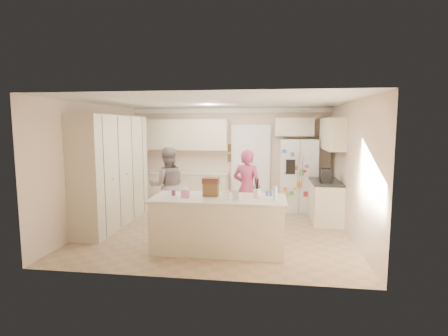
# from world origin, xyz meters

# --- Properties ---
(floor) EXTENTS (5.20, 4.60, 0.02)m
(floor) POSITION_xyz_m (0.00, 0.00, -0.01)
(floor) COLOR tan
(floor) RESTS_ON ground
(ceiling) EXTENTS (5.20, 4.60, 0.02)m
(ceiling) POSITION_xyz_m (0.00, 0.00, 2.61)
(ceiling) COLOR white
(ceiling) RESTS_ON wall_back
(wall_back) EXTENTS (5.20, 0.02, 2.60)m
(wall_back) POSITION_xyz_m (0.00, 2.31, 1.30)
(wall_back) COLOR beige
(wall_back) RESTS_ON ground
(wall_front) EXTENTS (5.20, 0.02, 2.60)m
(wall_front) POSITION_xyz_m (0.00, -2.31, 1.30)
(wall_front) COLOR beige
(wall_front) RESTS_ON ground
(wall_left) EXTENTS (0.02, 4.60, 2.60)m
(wall_left) POSITION_xyz_m (-2.61, 0.00, 1.30)
(wall_left) COLOR beige
(wall_left) RESTS_ON ground
(wall_right) EXTENTS (0.02, 4.60, 2.60)m
(wall_right) POSITION_xyz_m (2.61, 0.00, 1.30)
(wall_right) COLOR beige
(wall_right) RESTS_ON ground
(crown_back) EXTENTS (5.20, 0.08, 0.12)m
(crown_back) POSITION_xyz_m (0.00, 2.26, 2.53)
(crown_back) COLOR white
(crown_back) RESTS_ON wall_back
(pantry_bank) EXTENTS (0.60, 2.60, 2.35)m
(pantry_bank) POSITION_xyz_m (-2.30, 0.20, 1.18)
(pantry_bank) COLOR beige
(pantry_bank) RESTS_ON floor
(back_base_cab) EXTENTS (2.20, 0.60, 0.88)m
(back_base_cab) POSITION_xyz_m (-1.15, 2.00, 0.44)
(back_base_cab) COLOR beige
(back_base_cab) RESTS_ON floor
(back_countertop) EXTENTS (2.24, 0.63, 0.04)m
(back_countertop) POSITION_xyz_m (-1.15, 1.99, 0.90)
(back_countertop) COLOR silver
(back_countertop) RESTS_ON back_base_cab
(back_upper_cab) EXTENTS (2.20, 0.35, 0.80)m
(back_upper_cab) POSITION_xyz_m (-1.15, 2.12, 1.90)
(back_upper_cab) COLOR beige
(back_upper_cab) RESTS_ON wall_back
(doorway_opening) EXTENTS (0.90, 0.06, 2.10)m
(doorway_opening) POSITION_xyz_m (0.55, 2.28, 1.05)
(doorway_opening) COLOR black
(doorway_opening) RESTS_ON floor
(doorway_casing) EXTENTS (1.02, 0.03, 2.22)m
(doorway_casing) POSITION_xyz_m (0.55, 2.24, 1.05)
(doorway_casing) COLOR white
(doorway_casing) RESTS_ON floor
(wall_frame_upper) EXTENTS (0.15, 0.02, 0.20)m
(wall_frame_upper) POSITION_xyz_m (0.02, 2.27, 1.55)
(wall_frame_upper) COLOR brown
(wall_frame_upper) RESTS_ON wall_back
(wall_frame_lower) EXTENTS (0.15, 0.02, 0.20)m
(wall_frame_lower) POSITION_xyz_m (0.02, 2.27, 1.28)
(wall_frame_lower) COLOR brown
(wall_frame_lower) RESTS_ON wall_back
(refrigerator) EXTENTS (0.92, 0.73, 1.80)m
(refrigerator) POSITION_xyz_m (1.77, 1.96, 0.90)
(refrigerator) COLOR white
(refrigerator) RESTS_ON floor
(fridge_seam) EXTENTS (0.02, 0.02, 1.78)m
(fridge_seam) POSITION_xyz_m (1.77, 1.61, 0.90)
(fridge_seam) COLOR gray
(fridge_seam) RESTS_ON refrigerator
(fridge_dispenser) EXTENTS (0.22, 0.03, 0.35)m
(fridge_dispenser) POSITION_xyz_m (1.55, 1.60, 1.15)
(fridge_dispenser) COLOR black
(fridge_dispenser) RESTS_ON refrigerator
(fridge_handle_l) EXTENTS (0.02, 0.02, 0.85)m
(fridge_handle_l) POSITION_xyz_m (1.72, 1.59, 1.05)
(fridge_handle_l) COLOR silver
(fridge_handle_l) RESTS_ON refrigerator
(fridge_handle_r) EXTENTS (0.02, 0.02, 0.85)m
(fridge_handle_r) POSITION_xyz_m (1.82, 1.59, 1.05)
(fridge_handle_r) COLOR silver
(fridge_handle_r) RESTS_ON refrigerator
(over_fridge_cab) EXTENTS (0.95, 0.35, 0.45)m
(over_fridge_cab) POSITION_xyz_m (1.65, 2.12, 2.10)
(over_fridge_cab) COLOR beige
(over_fridge_cab) RESTS_ON wall_back
(right_base_cab) EXTENTS (0.60, 1.20, 0.88)m
(right_base_cab) POSITION_xyz_m (2.30, 1.00, 0.44)
(right_base_cab) COLOR beige
(right_base_cab) RESTS_ON floor
(right_countertop) EXTENTS (0.63, 1.24, 0.04)m
(right_countertop) POSITION_xyz_m (2.29, 1.00, 0.90)
(right_countertop) COLOR #2D2B28
(right_countertop) RESTS_ON right_base_cab
(right_upper_cab) EXTENTS (0.35, 1.50, 0.70)m
(right_upper_cab) POSITION_xyz_m (2.43, 1.20, 1.95)
(right_upper_cab) COLOR beige
(right_upper_cab) RESTS_ON wall_right
(coffee_maker) EXTENTS (0.22, 0.28, 0.30)m
(coffee_maker) POSITION_xyz_m (2.25, 0.80, 1.07)
(coffee_maker) COLOR black
(coffee_maker) RESTS_ON right_countertop
(island_base) EXTENTS (2.20, 0.90, 0.88)m
(island_base) POSITION_xyz_m (0.20, -1.10, 0.44)
(island_base) COLOR beige
(island_base) RESTS_ON floor
(island_top) EXTENTS (2.28, 0.96, 0.05)m
(island_top) POSITION_xyz_m (0.20, -1.10, 0.90)
(island_top) COLOR silver
(island_top) RESTS_ON island_base
(utensil_crock) EXTENTS (0.13, 0.13, 0.15)m
(utensil_crock) POSITION_xyz_m (0.85, -1.05, 1.00)
(utensil_crock) COLOR white
(utensil_crock) RESTS_ON island_top
(tissue_box) EXTENTS (0.13, 0.13, 0.14)m
(tissue_box) POSITION_xyz_m (-0.35, -1.20, 1.00)
(tissue_box) COLOR pink
(tissue_box) RESTS_ON island_top
(tissue_plume) EXTENTS (0.08, 0.08, 0.08)m
(tissue_plume) POSITION_xyz_m (-0.35, -1.20, 1.10)
(tissue_plume) COLOR white
(tissue_plume) RESTS_ON tissue_box
(dollhouse_body) EXTENTS (0.26, 0.18, 0.22)m
(dollhouse_body) POSITION_xyz_m (0.05, -1.00, 1.04)
(dollhouse_body) COLOR brown
(dollhouse_body) RESTS_ON island_top
(dollhouse_roof) EXTENTS (0.28, 0.20, 0.10)m
(dollhouse_roof) POSITION_xyz_m (0.05, -1.00, 1.20)
(dollhouse_roof) COLOR #592D1E
(dollhouse_roof) RESTS_ON dollhouse_body
(jam_jar) EXTENTS (0.07, 0.07, 0.09)m
(jam_jar) POSITION_xyz_m (-0.60, -1.05, 0.97)
(jam_jar) COLOR #59263F
(jam_jar) RESTS_ON island_top
(greeting_card_a) EXTENTS (0.12, 0.06, 0.16)m
(greeting_card_a) POSITION_xyz_m (0.35, -1.30, 1.01)
(greeting_card_a) COLOR white
(greeting_card_a) RESTS_ON island_top
(greeting_card_b) EXTENTS (0.12, 0.05, 0.16)m
(greeting_card_b) POSITION_xyz_m (0.50, -1.25, 1.01)
(greeting_card_b) COLOR silver
(greeting_card_b) RESTS_ON island_top
(water_bottle) EXTENTS (0.07, 0.07, 0.24)m
(water_bottle) POSITION_xyz_m (1.15, -1.25, 1.04)
(water_bottle) COLOR silver
(water_bottle) RESTS_ON island_top
(shaker_salt) EXTENTS (0.05, 0.05, 0.09)m
(shaker_salt) POSITION_xyz_m (1.02, -0.88, 0.97)
(shaker_salt) COLOR #4863AF
(shaker_salt) RESTS_ON island_top
(shaker_pepper) EXTENTS (0.05, 0.05, 0.09)m
(shaker_pepper) POSITION_xyz_m (1.09, -0.88, 0.97)
(shaker_pepper) COLOR #4863AF
(shaker_pepper) RESTS_ON island_top
(teen_boy) EXTENTS (0.97, 0.86, 1.67)m
(teen_boy) POSITION_xyz_m (-1.15, 0.41, 0.84)
(teen_boy) COLOR gray
(teen_boy) RESTS_ON floor
(teen_girl) EXTENTS (0.68, 0.53, 1.66)m
(teen_girl) POSITION_xyz_m (0.59, 0.31, 0.83)
(teen_girl) COLOR #C14375
(teen_girl) RESTS_ON floor
(fridge_magnets) EXTENTS (0.76, 0.02, 1.44)m
(fridge_magnets) POSITION_xyz_m (1.77, 1.60, 0.90)
(fridge_magnets) COLOR tan
(fridge_magnets) RESTS_ON refrigerator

